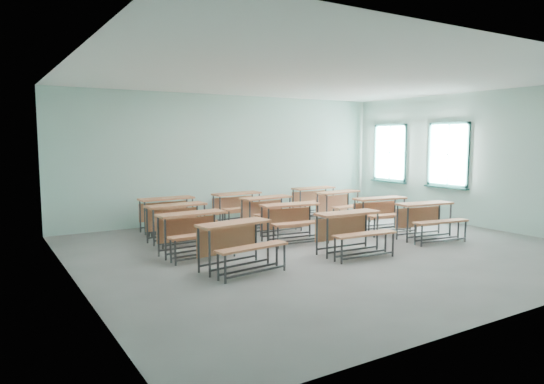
{
  "coord_description": "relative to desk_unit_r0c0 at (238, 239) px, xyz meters",
  "views": [
    {
      "loc": [
        -5.66,
        -7.24,
        2.09
      ],
      "look_at": [
        -0.47,
        1.2,
        1.0
      ],
      "focal_mm": 32.0,
      "sensor_mm": 36.0,
      "label": 1
    }
  ],
  "objects": [
    {
      "name": "desk_unit_r1c1",
      "position": [
        1.96,
        1.36,
        0.0
      ],
      "size": [
        1.31,
        0.95,
        0.77
      ],
      "rotation": [
        0.0,
        0.0,
        -0.11
      ],
      "color": "#AB623E",
      "rests_on": "ground"
    },
    {
      "name": "desk_unit_r3c0",
      "position": [
        0.16,
        3.68,
        0.0
      ],
      "size": [
        1.25,
        0.85,
        0.77
      ],
      "rotation": [
        0.0,
        0.0,
        0.03
      ],
      "color": "#AB623E",
      "rests_on": "ground"
    },
    {
      "name": "desk_unit_r2c0",
      "position": [
        -0.04,
        2.51,
        0.0
      ],
      "size": [
        1.29,
        0.92,
        0.77
      ],
      "rotation": [
        0.0,
        0.0,
        0.08
      ],
      "color": "#AB623E",
      "rests_on": "ground"
    },
    {
      "name": "desk_unit_r1c0",
      "position": [
        -0.21,
        1.3,
        0.0
      ],
      "size": [
        1.26,
        0.88,
        0.77
      ],
      "rotation": [
        0.0,
        0.0,
        0.05
      ],
      "color": "#AB623E",
      "rests_on": "ground"
    },
    {
      "name": "desk_unit_r2c1",
      "position": [
        2.18,
        2.64,
        0.0
      ],
      "size": [
        1.28,
        0.91,
        0.77
      ],
      "rotation": [
        0.0,
        0.0,
        0.07
      ],
      "color": "#AB623E",
      "rests_on": "ground"
    },
    {
      "name": "desk_unit_r2c2",
      "position": [
        4.33,
        2.68,
        0.0
      ],
      "size": [
        1.32,
        0.97,
        0.77
      ],
      "rotation": [
        0.0,
        0.0,
        0.13
      ],
      "color": "#AB623E",
      "rests_on": "ground"
    },
    {
      "name": "desk_unit_r3c2",
      "position": [
        4.38,
        3.81,
        0.0
      ],
      "size": [
        1.24,
        0.84,
        0.77
      ],
      "rotation": [
        0.0,
        0.0,
        0.01
      ],
      "color": "#AB623E",
      "rests_on": "ground"
    },
    {
      "name": "desk_unit_r0c1",
      "position": [
        2.24,
        -0.13,
        0.0
      ],
      "size": [
        1.27,
        0.89,
        0.77
      ],
      "rotation": [
        0.0,
        0.0,
        -0.06
      ],
      "color": "#AB623E",
      "rests_on": "ground"
    },
    {
      "name": "desk_unit_r0c2",
      "position": [
        4.44,
        0.02,
        0.0
      ],
      "size": [
        1.33,
        0.98,
        0.77
      ],
      "rotation": [
        0.0,
        0.0,
        -0.14
      ],
      "color": "#AB623E",
      "rests_on": "ground"
    },
    {
      "name": "desk_unit_r1c2",
      "position": [
        4.28,
        1.16,
        0.0
      ],
      "size": [
        1.32,
        0.98,
        0.77
      ],
      "rotation": [
        0.0,
        0.0,
        -0.13
      ],
      "color": "#AB623E",
      "rests_on": "ground"
    },
    {
      "name": "room",
      "position": [
        2.24,
        0.56,
        1.08
      ],
      "size": [
        9.04,
        8.04,
        3.24
      ],
      "color": "gray",
      "rests_on": "ground"
    },
    {
      "name": "desk_unit_r0c0",
      "position": [
        0.0,
        0.0,
        0.0
      ],
      "size": [
        1.32,
        0.97,
        0.77
      ],
      "rotation": [
        0.0,
        0.0,
        0.13
      ],
      "color": "#AB623E",
      "rests_on": "ground"
    },
    {
      "name": "desk_unit_r3c1",
      "position": [
        1.99,
        3.75,
        0.0
      ],
      "size": [
        1.27,
        0.89,
        0.77
      ],
      "rotation": [
        0.0,
        0.0,
        0.06
      ],
      "color": "#AB623E",
      "rests_on": "ground"
    }
  ]
}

